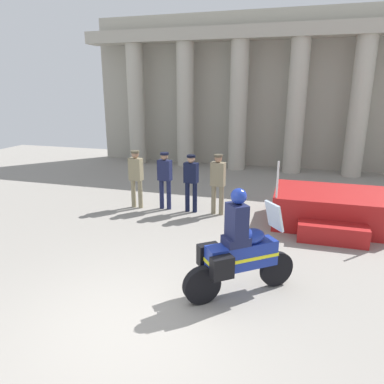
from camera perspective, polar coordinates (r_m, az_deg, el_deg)
The scene contains 8 objects.
ground_plane at distance 5.78m, azimuth -9.85°, elevation -20.40°, with size 28.59×28.59×0.00m, color gray.
colonnade_backdrop at distance 16.01m, azimuth 12.04°, elevation 15.64°, with size 15.88×1.60×6.51m.
reviewing_stand at distance 9.90m, azimuth 20.94°, elevation -2.58°, with size 2.78×2.48×1.76m.
officer_in_row_0 at distance 10.56m, azimuth -8.85°, elevation 2.74°, with size 0.40×0.26×1.70m.
officer_in_row_1 at distance 10.35m, azimuth -4.32°, elevation 2.52°, with size 0.40×0.26×1.66m.
officer_in_row_2 at distance 10.07m, azimuth -0.14°, elevation 2.10°, with size 0.40×0.26×1.64m.
officer_in_row_3 at distance 9.88m, azimuth 4.11°, elevation 1.95°, with size 0.40×0.26×1.70m.
motorcycle_with_rider at distance 6.11m, azimuth 7.31°, elevation -9.40°, with size 1.71×1.40×1.90m.
Camera 1 is at (2.18, -4.11, 3.42)m, focal length 33.70 mm.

